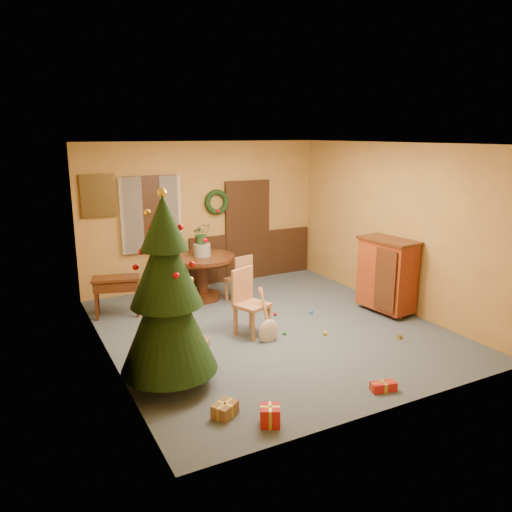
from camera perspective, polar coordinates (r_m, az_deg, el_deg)
room_envelope at (r=10.23m, az=-4.74°, el=2.93°), size 5.50×5.50×5.50m
dining_table at (r=9.34m, az=-6.15°, el=-1.50°), size 1.22×1.22×0.84m
urn at (r=9.25m, az=-6.21°, el=0.70°), size 0.32×0.32×0.23m
centerpiece_plant at (r=9.18m, az=-6.26°, el=2.55°), size 0.34×0.29×0.38m
chair_near at (r=7.72m, az=-0.91°, el=-4.99°), size 0.58×0.58×1.03m
chair_far at (r=9.17m, az=-1.79°, el=-2.41°), size 0.46×0.46×0.89m
guitar at (r=7.48m, az=1.46°, el=-6.97°), size 0.48×0.59×0.76m
plant_stand at (r=9.35m, az=-9.02°, el=-1.98°), size 0.33×0.33×0.84m
stand_plant at (r=9.23m, az=-9.14°, el=1.17°), size 0.23×0.19×0.42m
christmas_tree at (r=6.06m, az=-10.18°, el=-4.52°), size 1.19×1.19×2.45m
writing_desk at (r=8.77m, az=-15.68°, el=-3.40°), size 0.85×0.58×0.69m
sideboard at (r=8.88m, az=14.71°, el=-1.94°), size 0.65×1.07×1.31m
gift_a at (r=5.79m, az=-3.57°, el=-17.09°), size 0.34×0.31×0.15m
gift_b at (r=5.61m, az=1.61°, el=-17.77°), size 0.29×0.29×0.22m
gift_c at (r=7.40m, az=-6.10°, el=-10.00°), size 0.26×0.29×0.13m
gift_d at (r=6.45m, az=14.37°, el=-14.24°), size 0.33×0.20×0.11m
toy_a at (r=8.77m, az=6.29°, el=-6.38°), size 0.09×0.09×0.05m
toy_b at (r=7.85m, az=3.28°, el=-8.76°), size 0.06×0.06×0.06m
toy_c at (r=7.90m, az=7.86°, el=-8.77°), size 0.07×0.09×0.05m
toy_d at (r=8.61m, az=2.21°, el=-6.66°), size 0.06×0.06×0.06m
toy_e at (r=8.00m, az=16.09°, el=-8.93°), size 0.09×0.07×0.05m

